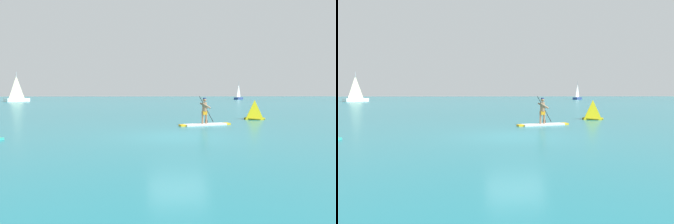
# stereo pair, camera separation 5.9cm
# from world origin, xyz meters

# --- Properties ---
(ground) EXTENTS (440.00, 440.00, 0.00)m
(ground) POSITION_xyz_m (0.00, 0.00, 0.00)
(ground) COLOR #1E727F
(paddleboarder_mid_center) EXTENTS (3.17, 1.34, 1.73)m
(paddleboarder_mid_center) POSITION_xyz_m (2.09, 4.61, 0.34)
(paddleboarder_mid_center) COLOR white
(paddleboarder_mid_center) RESTS_ON ground
(race_marker_buoy) EXTENTS (1.67, 1.67, 1.39)m
(race_marker_buoy) POSITION_xyz_m (6.48, 8.58, 0.62)
(race_marker_buoy) COLOR yellow
(race_marker_buoy) RESTS_ON ground
(sailboat_left_horizon) EXTENTS (4.67, 5.78, 7.06)m
(sailboat_left_horizon) POSITION_xyz_m (-31.48, 62.98, 0.81)
(sailboat_left_horizon) COLOR white
(sailboat_left_horizon) RESTS_ON ground
(sailboat_right_horizon) EXTENTS (4.41, 5.62, 5.93)m
(sailboat_right_horizon) POSITION_xyz_m (29.63, 86.70, 0.72)
(sailboat_right_horizon) COLOR navy
(sailboat_right_horizon) RESTS_ON ground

